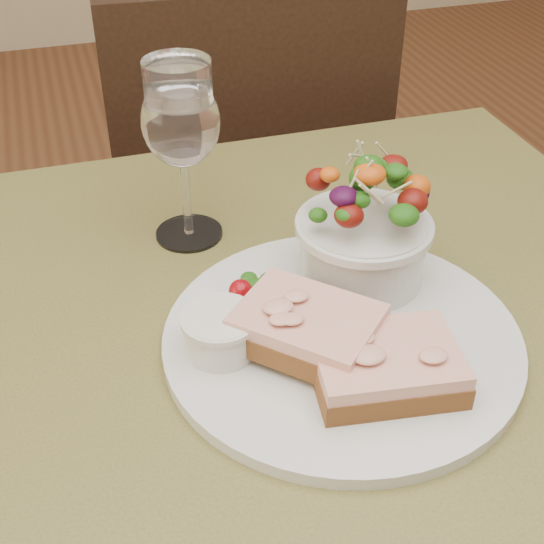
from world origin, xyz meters
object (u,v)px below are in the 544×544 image
object	(u,v)px
cafe_table	(302,430)
sandwich_front	(386,365)
salad_bowl	(364,223)
wine_glass	(181,127)
dinner_plate	(342,339)
ramekin	(220,331)
chair_far	(240,282)
sandwich_back	(307,327)

from	to	relation	value
cafe_table	sandwich_front	xyz separation A→B (m)	(0.04, -0.07, 0.13)
salad_bowl	wine_glass	distance (m)	0.20
dinner_plate	ramekin	distance (m)	0.11
dinner_plate	sandwich_front	xyz separation A→B (m)	(0.01, -0.06, 0.02)
dinner_plate	wine_glass	bearing A→B (deg)	113.51
chair_far	sandwich_front	xyz separation A→B (m)	(-0.07, -0.76, 0.48)
chair_far	dinner_plate	world-z (taller)	chair_far
sandwich_back	sandwich_front	bearing A→B (deg)	-2.93
sandwich_front	wine_glass	size ratio (longest dim) A/B	0.72
cafe_table	wine_glass	xyz separation A→B (m)	(-0.06, 0.20, 0.22)
ramekin	cafe_table	bearing A→B (deg)	-6.60
cafe_table	chair_far	size ratio (longest dim) A/B	0.89
wine_glass	salad_bowl	bearing A→B (deg)	-44.42
ramekin	sandwich_front	bearing A→B (deg)	-32.35
cafe_table	dinner_plate	distance (m)	0.11
dinner_plate	sandwich_front	bearing A→B (deg)	-79.28
chair_far	sandwich_back	distance (m)	0.87
chair_far	salad_bowl	distance (m)	0.82
cafe_table	salad_bowl	xyz separation A→B (m)	(0.08, 0.07, 0.17)
cafe_table	ramekin	bearing A→B (deg)	173.40
chair_far	sandwich_back	size ratio (longest dim) A/B	6.44
sandwich_back	ramekin	size ratio (longest dim) A/B	2.33
cafe_table	sandwich_front	bearing A→B (deg)	-55.79
salad_bowl	wine_glass	xyz separation A→B (m)	(-0.14, 0.13, 0.05)
sandwich_front	ramekin	size ratio (longest dim) A/B	2.09
dinner_plate	sandwich_back	size ratio (longest dim) A/B	2.21
dinner_plate	sandwich_front	size ratio (longest dim) A/B	2.46
chair_far	dinner_plate	xyz separation A→B (m)	(-0.09, -0.70, 0.46)
cafe_table	sandwich_front	world-z (taller)	sandwich_front
cafe_table	dinner_plate	world-z (taller)	dinner_plate
sandwich_back	ramekin	distance (m)	0.07
chair_far	dinner_plate	bearing A→B (deg)	87.37
sandwich_back	ramekin	bearing A→B (deg)	-151.33
sandwich_front	ramekin	world-z (taller)	ramekin
dinner_plate	wine_glass	distance (m)	0.25
sandwich_back	wine_glass	distance (m)	0.24
salad_bowl	wine_glass	world-z (taller)	wine_glass
cafe_table	sandwich_front	size ratio (longest dim) A/B	6.38
sandwich_back	wine_glass	bearing A→B (deg)	149.46
dinner_plate	salad_bowl	world-z (taller)	salad_bowl
salad_bowl	wine_glass	size ratio (longest dim) A/B	0.73
dinner_plate	sandwich_back	xyz separation A→B (m)	(-0.04, -0.01, 0.03)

